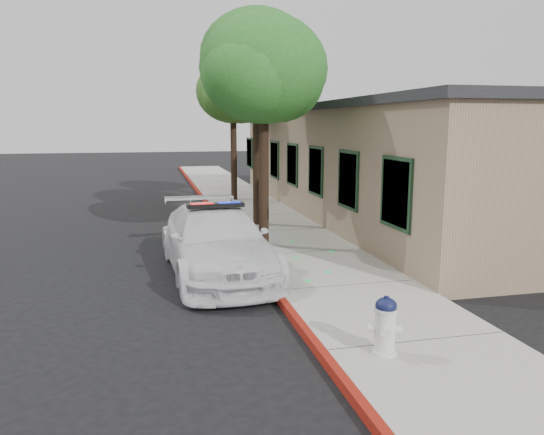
{
  "coord_description": "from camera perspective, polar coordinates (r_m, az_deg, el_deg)",
  "views": [
    {
      "loc": [
        -2.39,
        -10.05,
        3.51
      ],
      "look_at": [
        0.57,
        2.47,
        1.22
      ],
      "focal_mm": 34.6,
      "sensor_mm": 36.0,
      "label": 1
    }
  ],
  "objects": [
    {
      "name": "street_tree_near",
      "position": [
        14.47,
        -0.88,
        15.34
      ],
      "size": [
        3.47,
        3.45,
        6.28
      ],
      "rotation": [
        0.0,
        0.0,
        0.17
      ],
      "color": "black",
      "rests_on": "sidewalk"
    },
    {
      "name": "fire_hydrant",
      "position": [
        8.04,
        12.23,
        -11.4
      ],
      "size": [
        0.51,
        0.45,
        0.89
      ],
      "rotation": [
        0.0,
        0.0,
        -0.42
      ],
      "color": "silver",
      "rests_on": "sidewalk"
    },
    {
      "name": "red_curb",
      "position": [
        13.72,
        -2.58,
        -4.41
      ],
      "size": [
        0.14,
        60.0,
        0.16
      ],
      "primitive_type": "cube",
      "color": "maroon",
      "rests_on": "ground"
    },
    {
      "name": "clapboard_building",
      "position": [
        21.15,
        12.24,
        6.1
      ],
      "size": [
        7.3,
        20.89,
        4.24
      ],
      "color": "#937D60",
      "rests_on": "ground"
    },
    {
      "name": "street_tree_mid",
      "position": [
        17.81,
        -1.68,
        16.46
      ],
      "size": [
        3.71,
        3.85,
        7.08
      ],
      "rotation": [
        0.0,
        0.0,
        0.34
      ],
      "color": "black",
      "rests_on": "sidewalk"
    },
    {
      "name": "sidewalk",
      "position": [
        14.07,
        3.61,
        -4.07
      ],
      "size": [
        3.2,
        60.0,
        0.15
      ],
      "primitive_type": "cube",
      "color": "gray",
      "rests_on": "ground"
    },
    {
      "name": "street_tree_far",
      "position": [
        23.73,
        -4.14,
        13.16
      ],
      "size": [
        3.3,
        3.4,
        6.18
      ],
      "rotation": [
        0.0,
        0.0,
        0.39
      ],
      "color": "black",
      "rests_on": "sidewalk"
    },
    {
      "name": "ground",
      "position": [
        10.91,
        0.08,
        -8.68
      ],
      "size": [
        120.0,
        120.0,
        0.0
      ],
      "primitive_type": "plane",
      "color": "black",
      "rests_on": "ground"
    },
    {
      "name": "police_car",
      "position": [
        12.42,
        -6.08,
        -2.58
      ],
      "size": [
        2.54,
        5.62,
        1.72
      ],
      "rotation": [
        0.0,
        0.0,
        0.06
      ],
      "color": "silver",
      "rests_on": "ground"
    }
  ]
}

